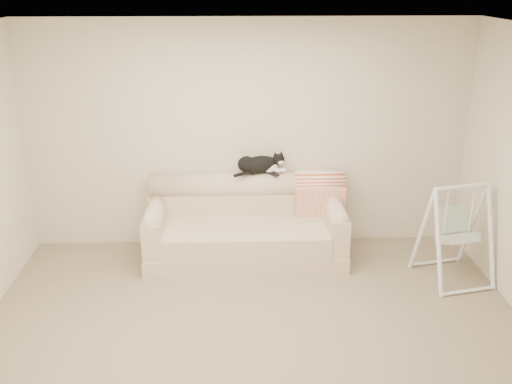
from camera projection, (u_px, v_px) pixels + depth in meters
ground_plane at (256, 338)px, 5.04m from camera, size 5.00×5.00×0.00m
room_shell at (256, 175)px, 4.50m from camera, size 5.04×4.04×2.60m
sofa at (245, 227)px, 6.42m from camera, size 2.20×0.93×0.90m
remote_a at (258, 172)px, 6.47m from camera, size 0.18×0.12×0.03m
remote_b at (273, 174)px, 6.43m from camera, size 0.15×0.16×0.02m
tuxedo_cat at (260, 164)px, 6.41m from camera, size 0.61×0.36×0.24m
throw_blanket at (319, 187)px, 6.53m from camera, size 0.57×0.38×0.58m
baby_swing at (456, 232)px, 5.86m from camera, size 0.77×0.80×1.06m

